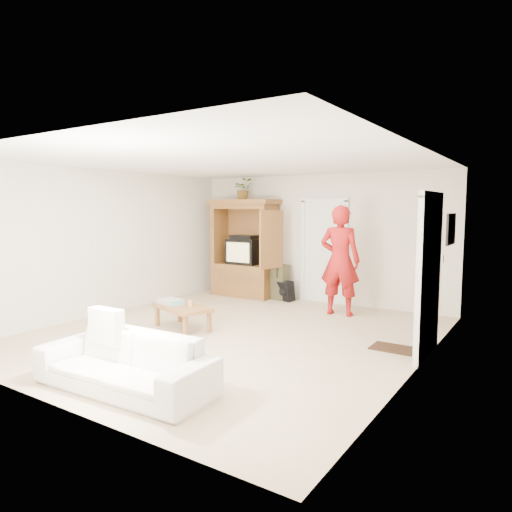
% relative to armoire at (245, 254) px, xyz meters
% --- Properties ---
extents(floor, '(6.00, 6.00, 0.00)m').
position_rel_armoire_xyz_m(floor, '(1.58, -2.66, -0.91)').
color(floor, tan).
rests_on(floor, ground).
extents(ceiling, '(6.00, 6.00, 0.00)m').
position_rel_armoire_xyz_m(ceiling, '(1.58, -2.66, 1.69)').
color(ceiling, white).
rests_on(ceiling, floor).
extents(wall_back, '(5.50, 0.00, 5.50)m').
position_rel_armoire_xyz_m(wall_back, '(1.58, 0.34, 0.39)').
color(wall_back, silver).
rests_on(wall_back, floor).
extents(wall_front, '(5.50, 0.00, 5.50)m').
position_rel_armoire_xyz_m(wall_front, '(1.58, -5.66, 0.39)').
color(wall_front, silver).
rests_on(wall_front, floor).
extents(wall_left, '(0.00, 6.00, 6.00)m').
position_rel_armoire_xyz_m(wall_left, '(-1.17, -2.66, 0.39)').
color(wall_left, silver).
rests_on(wall_left, floor).
extents(wall_right, '(0.00, 6.00, 6.00)m').
position_rel_armoire_xyz_m(wall_right, '(4.33, -2.66, 0.39)').
color(wall_right, silver).
rests_on(wall_right, floor).
extents(armoire, '(1.82, 1.14, 2.10)m').
position_rel_armoire_xyz_m(armoire, '(0.00, 0.00, 0.00)').
color(armoire, brown).
rests_on(armoire, floor).
extents(door_back, '(0.85, 0.05, 2.04)m').
position_rel_armoire_xyz_m(door_back, '(1.73, 0.31, 0.11)').
color(door_back, white).
rests_on(door_back, floor).
extents(doorway_right, '(0.05, 0.90, 2.04)m').
position_rel_armoire_xyz_m(doorway_right, '(4.30, -2.06, 0.11)').
color(doorway_right, black).
rests_on(doorway_right, floor).
extents(framed_picture, '(0.03, 0.60, 0.48)m').
position_rel_armoire_xyz_m(framed_picture, '(4.31, -0.76, 0.69)').
color(framed_picture, black).
rests_on(framed_picture, wall_right).
extents(doormat, '(0.60, 0.40, 0.02)m').
position_rel_armoire_xyz_m(doormat, '(3.88, -2.06, -0.90)').
color(doormat, '#382316').
rests_on(doormat, floor).
extents(plant, '(0.53, 0.52, 0.45)m').
position_rel_armoire_xyz_m(plant, '(-0.02, -0.03, 1.41)').
color(plant, '#4C7238').
rests_on(plant, armoire).
extents(man, '(0.77, 0.55, 1.97)m').
position_rel_armoire_xyz_m(man, '(2.44, -0.57, 0.08)').
color(man, '#A41516').
rests_on(man, floor).
extents(sofa, '(2.04, 0.88, 0.59)m').
position_rel_armoire_xyz_m(sofa, '(1.89, -5.01, -0.62)').
color(sofa, silver).
rests_on(sofa, floor).
extents(coffee_table, '(1.13, 0.83, 0.38)m').
position_rel_armoire_xyz_m(coffee_table, '(0.75, -2.86, -0.58)').
color(coffee_table, olive).
rests_on(coffee_table, floor).
extents(towel, '(0.42, 0.33, 0.08)m').
position_rel_armoire_xyz_m(towel, '(0.49, -2.86, -0.49)').
color(towel, '#F95360').
rests_on(towel, coffee_table).
extents(candle, '(0.08, 0.08, 0.10)m').
position_rel_armoire_xyz_m(candle, '(0.89, -2.81, -0.48)').
color(candle, tan).
rests_on(candle, coffee_table).
extents(backpack_black, '(0.37, 0.28, 0.40)m').
position_rel_armoire_xyz_m(backpack_black, '(1.04, -0.03, -0.71)').
color(backpack_black, black).
rests_on(backpack_black, floor).
extents(backpack_olive, '(0.42, 0.33, 0.73)m').
position_rel_armoire_xyz_m(backpack_olive, '(0.83, 0.05, -0.54)').
color(backpack_olive, '#47442B').
rests_on(backpack_olive, floor).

